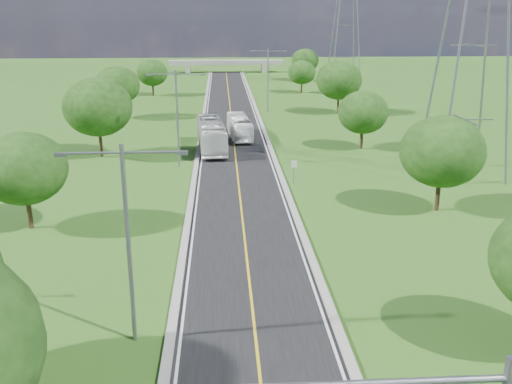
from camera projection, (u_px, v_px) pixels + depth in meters
ground at (233, 136)px, 74.41m from camera, size 260.00×260.00×0.00m
road at (232, 127)px, 80.11m from camera, size 8.00×150.00×0.06m
curb_left at (202, 127)px, 79.83m from camera, size 0.50×150.00×0.22m
curb_right at (262, 126)px, 80.33m from camera, size 0.50×150.00×0.22m
speed_limit_sign at (294, 168)px, 53.30m from camera, size 0.55×0.09×2.40m
overpass at (226, 63)px, 149.74m from camera, size 30.00×3.00×3.20m
streetlight_near_left at (127, 229)px, 26.61m from camera, size 5.90×0.25×10.00m
streetlight_mid_left at (177, 110)px, 57.99m from camera, size 5.90×0.25×10.00m
streetlight_far_right at (268, 75)px, 90.07m from camera, size 5.90×0.25×10.00m
power_tower_near at (475, 29)px, 52.42m from camera, size 9.00×6.40×28.00m
power_tower_far at (346, 18)px, 123.96m from camera, size 9.00×6.40×28.00m
tree_lb at (24, 169)px, 41.64m from camera, size 6.30×6.30×7.33m
tree_lc at (98, 107)px, 62.33m from camera, size 7.56×7.56×8.79m
tree_ld at (117, 85)px, 85.22m from camera, size 6.72×6.72×7.82m
tree_le at (152, 73)px, 108.37m from camera, size 5.88×5.88×6.84m
tree_rb at (442, 152)px, 45.32m from camera, size 6.72×6.72×7.82m
tree_rc at (363, 112)px, 66.36m from camera, size 5.88×5.88×6.84m
tree_rd at (339, 80)px, 89.02m from camera, size 7.14×7.14×8.30m
tree_re at (302, 72)px, 112.07m from camera, size 5.46×5.46×6.35m
tree_rf at (305, 61)px, 131.10m from camera, size 6.30×6.30×7.33m
bus_outbound at (240, 127)px, 72.80m from camera, size 3.15×10.18×2.79m
bus_inbound at (211, 135)px, 66.57m from camera, size 3.79×12.49×3.43m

